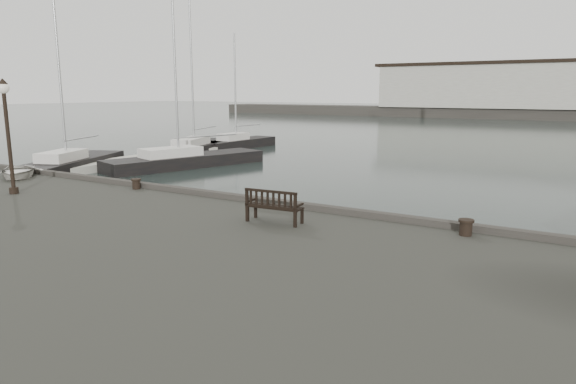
% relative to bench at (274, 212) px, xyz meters
% --- Properties ---
extents(ground, '(400.00, 400.00, 0.00)m').
position_rel_bench_xyz_m(ground, '(-0.78, 2.05, -1.85)').
color(ground, black).
rests_on(ground, ground).
extents(pontoon, '(2.00, 24.00, 0.50)m').
position_rel_bench_xyz_m(pontoon, '(-20.78, 12.05, -1.60)').
color(pontoon, beige).
rests_on(pontoon, ground).
extents(breakwater, '(140.00, 9.50, 12.20)m').
position_rel_bench_xyz_m(breakwater, '(-5.33, 94.05, 2.45)').
color(breakwater, '#383530').
rests_on(breakwater, ground).
extents(bench, '(1.61, 0.67, 0.90)m').
position_rel_bench_xyz_m(bench, '(0.00, 0.00, 0.00)').
color(bench, black).
rests_on(bench, quay).
extents(bollard_left, '(0.45, 0.45, 0.38)m').
position_rel_bench_xyz_m(bollard_left, '(-6.98, 1.53, -0.10)').
color(bollard_left, black).
rests_on(bollard_left, quay).
extents(bollard_right, '(0.50, 0.50, 0.40)m').
position_rel_bench_xyz_m(bollard_right, '(4.76, 1.39, -0.09)').
color(bollard_right, black).
rests_on(bollard_right, quay).
extents(lamp_post, '(0.40, 0.40, 3.96)m').
position_rel_bench_xyz_m(lamp_post, '(-10.00, -1.29, 2.25)').
color(lamp_post, black).
rests_on(lamp_post, quay).
extents(dinghy, '(3.12, 3.10, 0.53)m').
position_rel_bench_xyz_m(dinghy, '(-13.15, 0.81, -0.02)').
color(dinghy, silver).
rests_on(dinghy, quay).
extents(yacht_a, '(6.08, 9.90, 13.20)m').
position_rel_bench_xyz_m(yacht_a, '(-21.83, 9.62, -1.61)').
color(yacht_a, black).
rests_on(yacht_a, ground).
extents(yacht_b, '(5.96, 11.86, 15.15)m').
position_rel_bench_xyz_m(yacht_b, '(-21.17, 21.20, -1.60)').
color(yacht_b, black).
rests_on(yacht_b, ground).
extents(yacht_c, '(5.93, 11.62, 14.98)m').
position_rel_bench_xyz_m(yacht_c, '(-16.67, 14.86, -1.60)').
color(yacht_c, black).
rests_on(yacht_c, ground).
extents(yacht_d, '(2.58, 8.46, 10.71)m').
position_rel_bench_xyz_m(yacht_d, '(-20.67, 26.38, -1.61)').
color(yacht_d, black).
rests_on(yacht_d, ground).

